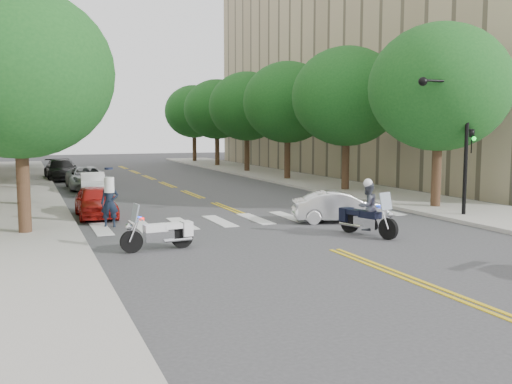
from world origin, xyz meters
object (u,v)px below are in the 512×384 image
officer_standing (110,203)px  convertible (339,207)px  motorcycle_police (366,210)px  motorcycle_parked (164,233)px

officer_standing → convertible: (8.62, -2.35, -0.30)m
motorcycle_police → motorcycle_parked: size_ratio=1.04×
motorcycle_parked → convertible: size_ratio=0.62×
motorcycle_parked → convertible: (7.68, 2.48, 0.10)m
motorcycle_parked → officer_standing: size_ratio=1.26×
convertible → motorcycle_police: bearing=-173.9°
motorcycle_parked → convertible: bearing=-78.1°
motorcycle_police → convertible: 2.92m
officer_standing → convertible: 8.94m
officer_standing → motorcycle_police: bearing=-21.1°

